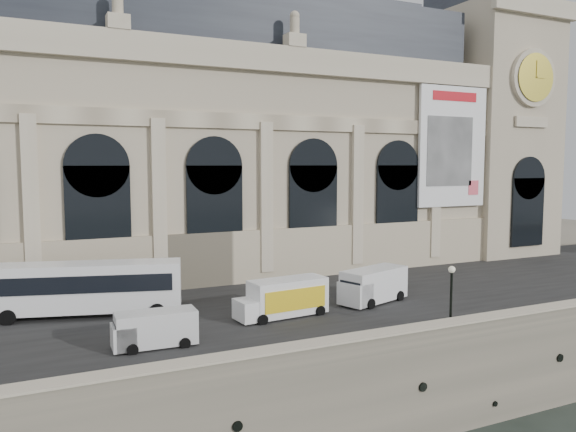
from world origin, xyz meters
name	(u,v)px	position (x,y,z in m)	size (l,w,h in m)	color
quay	(214,287)	(0.00, 35.00, 3.00)	(160.00, 70.00, 6.00)	gray
street	(293,301)	(0.00, 14.00, 6.03)	(160.00, 24.00, 0.06)	#2D2D2D
parapet	(390,340)	(0.00, 0.60, 6.62)	(160.00, 1.40, 1.21)	gray
museum	(168,138)	(-5.98, 30.86, 19.72)	(69.00, 18.70, 29.10)	#C0B194
clock_pavilion	(486,114)	(34.00, 27.93, 23.42)	(13.00, 14.72, 36.70)	#C0B194
bus_left	(86,287)	(-15.65, 16.16, 8.23)	(13.72, 6.24, 3.97)	white
van_b	(151,330)	(-12.88, 7.15, 7.14)	(5.08, 2.24, 2.23)	silver
van_c	(371,286)	(5.32, 10.63, 7.41)	(6.64, 4.18, 2.77)	white
box_truck	(283,298)	(-2.73, 9.97, 7.40)	(7.08, 2.99, 2.78)	white
lamp_right	(451,300)	(5.66, 1.79, 8.22)	(0.46, 0.46, 4.47)	black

